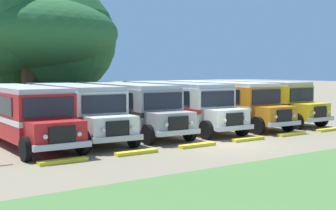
{
  "coord_description": "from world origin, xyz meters",
  "views": [
    {
      "loc": [
        -15.14,
        -16.66,
        3.64
      ],
      "look_at": [
        0.0,
        5.09,
        1.6
      ],
      "focal_mm": 49.65,
      "sensor_mm": 36.0,
      "label": 1
    }
  ],
  "objects_px": {
    "parked_bus_slot_4": "(220,101)",
    "parked_bus_slot_5": "(252,99)",
    "parked_bus_slot_2": "(125,105)",
    "parked_bus_slot_0": "(18,111)",
    "parked_bus_slot_1": "(73,108)",
    "broad_shade_tree": "(25,34)",
    "parked_bus_slot_3": "(175,103)"
  },
  "relations": [
    {
      "from": "parked_bus_slot_1",
      "to": "broad_shade_tree",
      "type": "xyz_separation_m",
      "value": [
        1.32,
        11.95,
        4.75
      ]
    },
    {
      "from": "parked_bus_slot_0",
      "to": "broad_shade_tree",
      "type": "relative_size",
      "value": 0.73
    },
    {
      "from": "parked_bus_slot_1",
      "to": "parked_bus_slot_0",
      "type": "bearing_deg",
      "value": -77.71
    },
    {
      "from": "parked_bus_slot_4",
      "to": "broad_shade_tree",
      "type": "distance_m",
      "value": 15.91
    },
    {
      "from": "broad_shade_tree",
      "to": "parked_bus_slot_5",
      "type": "bearing_deg",
      "value": -44.51
    },
    {
      "from": "parked_bus_slot_5",
      "to": "parked_bus_slot_2",
      "type": "bearing_deg",
      "value": -91.16
    },
    {
      "from": "parked_bus_slot_1",
      "to": "parked_bus_slot_3",
      "type": "relative_size",
      "value": 1.0
    },
    {
      "from": "parked_bus_slot_1",
      "to": "parked_bus_slot_3",
      "type": "distance_m",
      "value": 6.72
    },
    {
      "from": "parked_bus_slot_5",
      "to": "parked_bus_slot_4",
      "type": "bearing_deg",
      "value": -84.62
    },
    {
      "from": "parked_bus_slot_2",
      "to": "parked_bus_slot_5",
      "type": "bearing_deg",
      "value": 92.72
    },
    {
      "from": "parked_bus_slot_2",
      "to": "parked_bus_slot_1",
      "type": "bearing_deg",
      "value": -85.2
    },
    {
      "from": "parked_bus_slot_2",
      "to": "parked_bus_slot_4",
      "type": "bearing_deg",
      "value": 89.62
    },
    {
      "from": "parked_bus_slot_0",
      "to": "parked_bus_slot_4",
      "type": "height_order",
      "value": "same"
    },
    {
      "from": "parked_bus_slot_0",
      "to": "parked_bus_slot_1",
      "type": "relative_size",
      "value": 0.99
    },
    {
      "from": "parked_bus_slot_3",
      "to": "parked_bus_slot_5",
      "type": "distance_m",
      "value": 6.78
    },
    {
      "from": "parked_bus_slot_1",
      "to": "parked_bus_slot_4",
      "type": "bearing_deg",
      "value": 91.69
    },
    {
      "from": "parked_bus_slot_4",
      "to": "parked_bus_slot_5",
      "type": "height_order",
      "value": "same"
    },
    {
      "from": "parked_bus_slot_2",
      "to": "parked_bus_slot_4",
      "type": "xyz_separation_m",
      "value": [
        6.91,
        -0.44,
        0.0
      ]
    },
    {
      "from": "parked_bus_slot_2",
      "to": "parked_bus_slot_4",
      "type": "height_order",
      "value": "same"
    },
    {
      "from": "parked_bus_slot_4",
      "to": "parked_bus_slot_5",
      "type": "distance_m",
      "value": 3.3
    },
    {
      "from": "parked_bus_slot_1",
      "to": "parked_bus_slot_3",
      "type": "height_order",
      "value": "same"
    },
    {
      "from": "parked_bus_slot_0",
      "to": "parked_bus_slot_2",
      "type": "height_order",
      "value": "same"
    },
    {
      "from": "parked_bus_slot_1",
      "to": "parked_bus_slot_4",
      "type": "xyz_separation_m",
      "value": [
        10.22,
        -0.36,
        0.0
      ]
    },
    {
      "from": "parked_bus_slot_3",
      "to": "broad_shade_tree",
      "type": "xyz_separation_m",
      "value": [
        -5.4,
        12.1,
        4.75
      ]
    },
    {
      "from": "parked_bus_slot_4",
      "to": "broad_shade_tree",
      "type": "height_order",
      "value": "broad_shade_tree"
    },
    {
      "from": "parked_bus_slot_1",
      "to": "parked_bus_slot_4",
      "type": "height_order",
      "value": "same"
    },
    {
      "from": "parked_bus_slot_5",
      "to": "parked_bus_slot_0",
      "type": "bearing_deg",
      "value": -89.04
    },
    {
      "from": "parked_bus_slot_1",
      "to": "broad_shade_tree",
      "type": "bearing_deg",
      "value": 177.4
    },
    {
      "from": "parked_bus_slot_5",
      "to": "broad_shade_tree",
      "type": "distance_m",
      "value": 17.72
    },
    {
      "from": "parked_bus_slot_3",
      "to": "parked_bus_slot_0",
      "type": "bearing_deg",
      "value": -85.06
    },
    {
      "from": "parked_bus_slot_1",
      "to": "parked_bus_slot_3",
      "type": "xyz_separation_m",
      "value": [
        6.72,
        -0.15,
        0.0
      ]
    },
    {
      "from": "parked_bus_slot_0",
      "to": "parked_bus_slot_1",
      "type": "height_order",
      "value": "same"
    }
  ]
}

